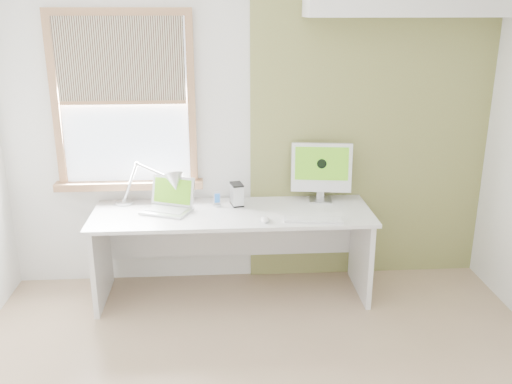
{
  "coord_description": "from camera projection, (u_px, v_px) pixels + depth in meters",
  "views": [
    {
      "loc": [
        -0.26,
        -2.75,
        2.26
      ],
      "look_at": [
        0.0,
        1.05,
        1.0
      ],
      "focal_mm": 39.27,
      "sensor_mm": 36.0,
      "label": 1
    }
  ],
  "objects": [
    {
      "name": "mouse",
      "position": [
        265.0,
        219.0,
        4.2
      ],
      "size": [
        0.07,
        0.11,
        0.03
      ],
      "primitive_type": "ellipsoid",
      "rotation": [
        0.0,
        0.0,
        0.02
      ],
      "color": "white",
      "rests_on": "desk"
    },
    {
      "name": "desk",
      "position": [
        232.0,
        232.0,
        4.52
      ],
      "size": [
        2.2,
        0.7,
        0.73
      ],
      "color": "silver",
      "rests_on": "room"
    },
    {
      "name": "external_drive",
      "position": [
        237.0,
        194.0,
        4.53
      ],
      "size": [
        0.12,
        0.16,
        0.18
      ],
      "color": "#BABDBF",
      "rests_on": "desk"
    },
    {
      "name": "laptop",
      "position": [
        169.0,
        202.0,
        4.42
      ],
      "size": [
        0.44,
        0.4,
        0.25
      ],
      "color": "#BABDBF",
      "rests_on": "desk"
    },
    {
      "name": "desk_lamp",
      "position": [
        165.0,
        184.0,
        4.46
      ],
      "size": [
        0.62,
        0.31,
        0.36
      ],
      "color": "#BABDBF",
      "rests_on": "desk"
    },
    {
      "name": "accent_wall",
      "position": [
        371.0,
        129.0,
        4.64
      ],
      "size": [
        2.0,
        0.02,
        2.6
      ],
      "primitive_type": "cube",
      "color": "olive",
      "rests_on": "room"
    },
    {
      "name": "phone_dock",
      "position": [
        217.0,
        202.0,
        4.51
      ],
      "size": [
        0.08,
        0.08,
        0.12
      ],
      "color": "#BABDBF",
      "rests_on": "desk"
    },
    {
      "name": "window",
      "position": [
        124.0,
        103.0,
        4.41
      ],
      "size": [
        1.2,
        0.14,
        1.42
      ],
      "color": "#A2714B",
      "rests_on": "room"
    },
    {
      "name": "keyboard",
      "position": [
        314.0,
        219.0,
        4.22
      ],
      "size": [
        0.46,
        0.18,
        0.02
      ],
      "color": "white",
      "rests_on": "desk"
    },
    {
      "name": "room",
      "position": [
        269.0,
        201.0,
        2.92
      ],
      "size": [
        4.04,
        3.54,
        2.64
      ],
      "color": "tan",
      "rests_on": "ground"
    },
    {
      "name": "imac",
      "position": [
        321.0,
        169.0,
        4.58
      ],
      "size": [
        0.5,
        0.19,
        0.48
      ],
      "color": "#BABDBF",
      "rests_on": "desk"
    }
  ]
}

